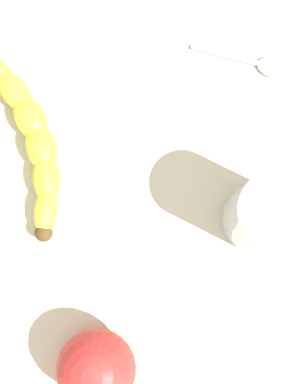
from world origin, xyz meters
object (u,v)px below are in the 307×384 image
at_px(smoothie_glass, 265,215).
at_px(apple_fruit, 96,369).
at_px(banana, 29,136).
at_px(teaspoon, 267,66).

distance_m(smoothie_glass, apple_fruit, 0.22).
xyz_separation_m(banana, teaspoon, (0.24, 0.13, -0.01)).
relative_size(apple_fruit, teaspoon, 0.69).
height_order(apple_fruit, teaspoon, apple_fruit).
bearing_deg(smoothie_glass, teaspoon, 94.93).
bearing_deg(banana, apple_fruit, 177.04).
bearing_deg(smoothie_glass, banana, 170.43).
xyz_separation_m(smoothie_glass, teaspoon, (-0.01, 0.17, -0.05)).
relative_size(banana, smoothie_glass, 1.83).
relative_size(banana, apple_fruit, 2.53).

